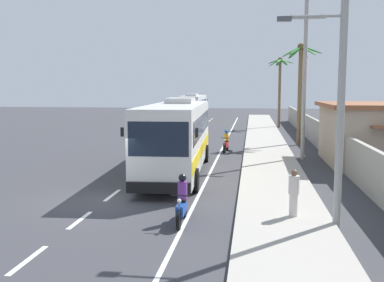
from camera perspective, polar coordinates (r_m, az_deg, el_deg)
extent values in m
plane|color=#3A3A3F|center=(17.84, -11.24, -7.65)|extent=(160.00, 160.00, 0.00)
cube|color=#A8A399|center=(26.70, 10.02, -2.64)|extent=(3.20, 90.00, 0.14)
cube|color=white|center=(12.60, -20.38, -14.16)|extent=(0.16, 2.00, 0.01)
cube|color=white|center=(15.61, -14.24, -9.84)|extent=(0.16, 2.00, 0.01)
cube|color=white|center=(18.78, -10.22, -6.88)|extent=(0.16, 2.00, 0.01)
cube|color=white|center=(22.06, -7.41, -4.77)|extent=(0.16, 2.00, 0.01)
cube|color=white|center=(25.39, -5.35, -3.20)|extent=(0.16, 2.00, 0.01)
cube|color=white|center=(28.77, -3.77, -1.99)|extent=(0.16, 2.00, 0.01)
cube|color=white|center=(32.18, -2.53, -1.04)|extent=(0.16, 2.00, 0.01)
cube|color=white|center=(35.60, -1.52, -0.27)|extent=(0.16, 2.00, 0.01)
cube|color=white|center=(39.04, -0.69, 0.36)|extent=(0.16, 2.00, 0.01)
cube|color=white|center=(42.48, 0.00, 0.90)|extent=(0.16, 2.00, 0.01)
cube|color=white|center=(45.94, 0.59, 1.35)|extent=(0.16, 2.00, 0.01)
cube|color=white|center=(49.40, 1.10, 1.74)|extent=(0.16, 2.00, 0.01)
cube|color=white|center=(52.87, 1.54, 2.07)|extent=(0.16, 2.00, 0.01)
cube|color=white|center=(56.35, 1.93, 2.37)|extent=(0.16, 2.00, 0.01)
cube|color=white|center=(59.82, 2.27, 2.63)|extent=(0.16, 2.00, 0.01)
cube|color=white|center=(63.30, 2.57, 2.86)|extent=(0.16, 2.00, 0.01)
cube|color=white|center=(31.70, 3.80, -1.17)|extent=(0.14, 70.00, 0.01)
cube|color=#9E998E|center=(30.90, 16.83, 0.19)|extent=(0.24, 60.00, 1.99)
cube|color=silver|center=(22.91, -1.90, 0.77)|extent=(3.11, 12.11, 3.21)
cube|color=#192333|center=(23.06, -1.85, 2.21)|extent=(3.10, 11.15, 1.03)
cube|color=#192333|center=(17.00, -4.36, 0.25)|extent=(2.36, 0.21, 1.35)
cube|color=yellow|center=(23.00, -1.89, -1.02)|extent=(3.14, 11.87, 0.58)
cube|color=black|center=(17.23, -4.35, -6.04)|extent=(2.52, 0.28, 0.44)
cube|color=#B7B7B7|center=(24.28, -1.48, 5.25)|extent=(1.53, 2.70, 0.28)
cube|color=black|center=(17.00, 0.61, 1.09)|extent=(0.12, 0.09, 0.36)
cube|color=black|center=(17.48, -8.99, 1.16)|extent=(0.12, 0.09, 0.36)
cylinder|color=black|center=(18.89, 0.35, -5.09)|extent=(0.37, 1.05, 1.04)
cylinder|color=black|center=(19.25, -7.14, -4.91)|extent=(0.37, 1.05, 1.04)
cylinder|color=black|center=(26.55, 1.75, -1.60)|extent=(0.37, 1.05, 1.04)
cylinder|color=black|center=(26.81, -3.61, -1.53)|extent=(0.37, 1.05, 1.04)
cube|color=white|center=(58.33, 0.14, 4.39)|extent=(2.82, 12.23, 3.01)
cube|color=#192333|center=(58.11, 0.12, 4.90)|extent=(2.82, 11.26, 0.96)
cube|color=#192333|center=(64.32, 0.73, 5.02)|extent=(2.33, 0.15, 1.26)
cube|color=yellow|center=(58.36, 0.14, 3.72)|extent=(2.85, 11.99, 0.54)
cube|color=black|center=(64.49, 0.74, 3.47)|extent=(2.49, 0.22, 0.44)
cube|color=#B7B7B7|center=(56.77, -0.03, 5.98)|extent=(1.46, 2.71, 0.28)
cube|color=black|center=(64.27, -0.58, 5.22)|extent=(0.12, 0.08, 0.36)
cube|color=black|center=(63.98, 2.01, 5.21)|extent=(0.12, 0.08, 0.36)
cylinder|color=black|center=(62.77, -0.56, 3.31)|extent=(0.34, 1.05, 1.04)
cylinder|color=black|center=(62.52, 1.70, 3.29)|extent=(0.34, 1.05, 1.04)
cylinder|color=black|center=(54.94, -1.57, 2.80)|extent=(0.34, 1.05, 1.04)
cylinder|color=black|center=(54.65, 1.01, 2.78)|extent=(0.34, 1.05, 1.04)
cylinder|color=black|center=(14.10, -1.72, -10.18)|extent=(0.11, 0.60, 0.60)
cylinder|color=black|center=(15.40, -0.98, -8.71)|extent=(0.13, 0.60, 0.60)
cube|color=#1947B2|center=(14.64, -1.37, -8.64)|extent=(0.26, 1.10, 0.36)
cube|color=black|center=(14.88, -1.21, -7.59)|extent=(0.25, 0.60, 0.12)
cylinder|color=gray|center=(14.13, -1.66, -8.87)|extent=(0.07, 0.32, 0.67)
cylinder|color=black|center=(14.12, -1.60, -7.05)|extent=(0.56, 0.05, 0.04)
sphere|color=#EAEACC|center=(14.03, -1.67, -7.72)|extent=(0.14, 0.14, 0.14)
cylinder|color=#75388E|center=(14.75, -1.24, -6.45)|extent=(0.32, 0.32, 0.63)
sphere|color=black|center=(14.66, -1.24, -4.76)|extent=(0.26, 0.26, 0.26)
cylinder|color=black|center=(30.04, 4.21, -1.05)|extent=(0.15, 0.61, 0.60)
cylinder|color=black|center=(31.37, 4.57, -0.71)|extent=(0.17, 0.61, 0.60)
cube|color=red|center=(30.62, 4.38, -0.48)|extent=(0.33, 1.12, 0.36)
cube|color=black|center=(30.89, 4.46, -0.05)|extent=(0.29, 0.62, 0.12)
cylinder|color=gray|center=(30.11, 4.25, -0.45)|extent=(0.09, 0.32, 0.67)
cylinder|color=black|center=(30.16, 4.28, 0.40)|extent=(0.56, 0.09, 0.04)
sphere|color=#EAEACC|center=(30.06, 4.25, 0.11)|extent=(0.14, 0.14, 0.14)
cylinder|color=gold|center=(30.81, 4.46, 0.45)|extent=(0.32, 0.32, 0.55)
sphere|color=blue|center=(30.77, 4.46, 1.20)|extent=(0.26, 0.26, 0.26)
cylinder|color=beige|center=(15.40, 12.94, -8.01)|extent=(0.28, 0.28, 0.77)
cylinder|color=beige|center=(15.24, 13.01, -5.49)|extent=(0.36, 0.36, 0.61)
sphere|color=brown|center=(15.16, 13.05, -4.01)|extent=(0.21, 0.21, 0.21)
cylinder|color=#9E9E99|center=(14.50, 18.72, 6.39)|extent=(0.24, 0.24, 8.81)
cylinder|color=#9E9E99|center=(14.52, 15.47, 15.23)|extent=(1.79, 0.09, 0.09)
cube|color=#4C4C51|center=(14.42, 11.80, 15.15)|extent=(0.44, 0.24, 0.14)
cylinder|color=#9E9E99|center=(27.87, 14.31, 8.12)|extent=(0.24, 0.24, 10.28)
cube|color=#9E9E99|center=(28.17, 14.52, 15.10)|extent=(2.20, 0.12, 0.12)
cylinder|color=#4C4742|center=(28.10, 12.68, 15.42)|extent=(0.08, 0.08, 0.16)
cylinder|color=#4C4742|center=(28.30, 16.36, 15.25)|extent=(0.08, 0.08, 0.16)
cylinder|color=brown|center=(50.33, 11.20, 5.94)|extent=(0.30, 0.30, 7.45)
ellipsoid|color=#3D893D|center=(50.53, 12.13, 10.01)|extent=(1.53, 0.51, 0.57)
ellipsoid|color=#3D893D|center=(50.99, 11.75, 9.89)|extent=(1.17, 1.37, 0.73)
ellipsoid|color=#3D893D|center=(51.07, 11.07, 9.89)|extent=(0.68, 1.48, 0.76)
ellipsoid|color=#3D893D|center=(50.75, 10.55, 10.04)|extent=(1.48, 1.08, 0.55)
ellipsoid|color=#3D893D|center=(50.20, 10.57, 9.87)|extent=(1.42, 0.69, 0.89)
ellipsoid|color=#3D893D|center=(49.69, 11.14, 10.11)|extent=(0.72, 1.55, 0.52)
ellipsoid|color=#3D893D|center=(49.78, 11.76, 10.10)|extent=(1.03, 1.50, 0.50)
sphere|color=brown|center=(50.42, 11.31, 10.23)|extent=(0.56, 0.56, 0.56)
cylinder|color=brown|center=(35.17, 13.71, 5.55)|extent=(0.32, 0.32, 7.47)
ellipsoid|color=#337F33|center=(35.42, 15.18, 11.27)|extent=(1.66, 0.46, 0.68)
ellipsoid|color=#337F33|center=(35.96, 14.24, 10.99)|extent=(0.95, 1.54, 0.96)
ellipsoid|color=#337F33|center=(35.84, 13.11, 11.05)|extent=(1.15, 1.47, 0.95)
ellipsoid|color=#337F33|center=(35.08, 12.69, 11.17)|extent=(1.58, 0.61, 0.94)
ellipsoid|color=#337F33|center=(34.64, 13.16, 11.29)|extent=(1.28, 1.45, 0.84)
ellipsoid|color=#337F33|center=(34.76, 14.81, 11.20)|extent=(1.31, 1.42, 0.87)
sphere|color=brown|center=(35.30, 13.89, 11.70)|extent=(0.56, 0.56, 0.56)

